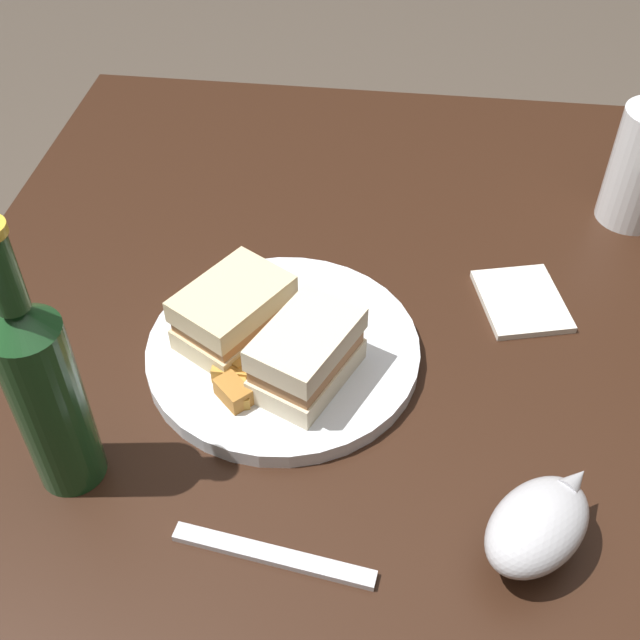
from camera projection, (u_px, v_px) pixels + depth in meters
ground_plane at (342, 617)px, 1.39m from camera, size 6.00×6.00×0.00m
dining_table at (347, 503)px, 1.14m from camera, size 1.07×0.95×0.73m
plate at (283, 351)px, 0.84m from camera, size 0.29×0.29×0.02m
sandwich_half_left at (234, 313)px, 0.83m from camera, size 0.14×0.13×0.07m
sandwich_half_right at (307, 354)px, 0.78m from camera, size 0.13×0.11×0.07m
potato_wedge_front at (227, 357)px, 0.81m from camera, size 0.04×0.06×0.02m
potato_wedge_middle at (287, 379)px, 0.79m from camera, size 0.03×0.04×0.02m
potato_wedge_back at (233, 392)px, 0.78m from camera, size 0.04×0.04×0.02m
potato_wedge_left_edge at (244, 369)px, 0.80m from camera, size 0.03×0.04×0.02m
potato_wedge_right_edge at (239, 392)px, 0.78m from camera, size 0.04×0.03×0.01m
potato_wedge_stray at (239, 373)px, 0.80m from camera, size 0.02×0.05×0.02m
gravy_boat at (538, 525)px, 0.66m from camera, size 0.13×0.12×0.07m
cider_bottle at (45, 390)px, 0.67m from camera, size 0.06×0.06×0.29m
napkin at (521, 301)px, 0.91m from camera, size 0.13×0.12×0.01m
fork at (273, 555)px, 0.68m from camera, size 0.04×0.18×0.01m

